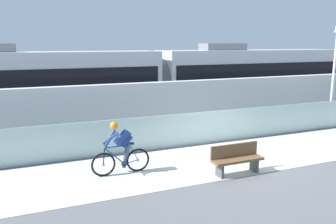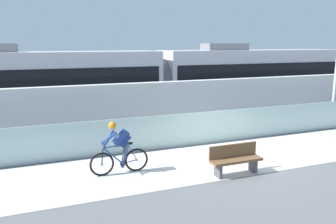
% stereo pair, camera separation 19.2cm
% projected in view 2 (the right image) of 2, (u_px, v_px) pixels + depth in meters
% --- Properties ---
extents(ground_plane, '(200.00, 200.00, 0.00)m').
position_uv_depth(ground_plane, '(231.00, 158.00, 11.55)').
color(ground_plane, slate).
extents(bike_path_deck, '(32.00, 3.20, 0.01)m').
position_uv_depth(bike_path_deck, '(231.00, 158.00, 11.55)').
color(bike_path_deck, silver).
rests_on(bike_path_deck, ground).
extents(glass_parapet, '(32.00, 0.05, 1.25)m').
position_uv_depth(glass_parapet, '(206.00, 128.00, 13.12)').
color(glass_parapet, '#ADC6C1').
rests_on(glass_parapet, ground).
extents(concrete_barrier_wall, '(32.00, 0.36, 2.26)m').
position_uv_depth(concrete_barrier_wall, '(187.00, 107.00, 14.66)').
color(concrete_barrier_wall, silver).
rests_on(concrete_barrier_wall, ground).
extents(tram_rail_near, '(32.00, 0.08, 0.01)m').
position_uv_depth(tram_rail_near, '(166.00, 120.00, 17.15)').
color(tram_rail_near, '#595654').
rests_on(tram_rail_near, ground).
extents(tram_rail_far, '(32.00, 0.08, 0.01)m').
position_uv_depth(tram_rail_far, '(157.00, 115.00, 18.46)').
color(tram_rail_far, '#595654').
rests_on(tram_rail_far, ground).
extents(tram, '(22.56, 2.54, 3.81)m').
position_uv_depth(tram, '(159.00, 82.00, 17.39)').
color(tram, silver).
rests_on(tram, ground).
extents(cyclist_on_bike, '(1.77, 0.58, 1.61)m').
position_uv_depth(cyclist_on_bike, '(119.00, 148.00, 10.02)').
color(cyclist_on_bike, black).
rests_on(cyclist_on_bike, ground).
extents(bench, '(1.60, 0.45, 0.89)m').
position_uv_depth(bench, '(235.00, 159.00, 10.04)').
color(bench, brown).
rests_on(bench, ground).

